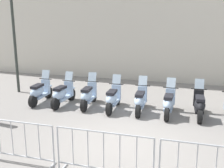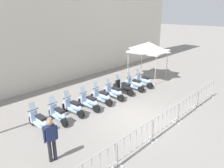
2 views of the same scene
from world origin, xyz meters
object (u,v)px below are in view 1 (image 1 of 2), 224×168
at_px(motorcycle_2, 88,95).
at_px(motorcycle_5, 169,103).
at_px(barrier_segment_2, 104,155).
at_px(motorcycle_6, 199,105).
at_px(street_lamp, 13,22).
at_px(motorcycle_4, 140,100).
at_px(barrier_segment_1, 12,142).
at_px(motorcycle_1, 62,94).
at_px(motorcycle_3, 113,98).
at_px(motorcycle_0, 40,92).

bearing_deg(motorcycle_2, motorcycle_5, -11.32).
bearing_deg(barrier_segment_2, motorcycle_6, 55.57).
height_order(motorcycle_2, street_lamp, street_lamp).
xyz_separation_m(motorcycle_4, barrier_segment_1, (-2.96, -3.88, 0.07)).
xyz_separation_m(motorcycle_1, motorcycle_2, (1.03, -0.06, 0.00)).
bearing_deg(motorcycle_5, barrier_segment_2, -112.79).
bearing_deg(motorcycle_3, street_lamp, 156.56).
xyz_separation_m(motorcycle_1, barrier_segment_2, (2.31, -4.70, 0.07)).
bearing_deg(street_lamp, motorcycle_0, -42.87).
bearing_deg(motorcycle_6, barrier_segment_1, -144.15).
bearing_deg(motorcycle_5, street_lamp, 160.67).
height_order(motorcycle_6, street_lamp, street_lamp).
distance_m(motorcycle_4, motorcycle_6, 2.03).
distance_m(motorcycle_4, street_lamp, 6.55).
bearing_deg(motorcycle_3, motorcycle_1, 170.65).
bearing_deg(motorcycle_0, motorcycle_2, -6.97).
height_order(barrier_segment_1, street_lamp, street_lamp).
relative_size(motorcycle_2, motorcycle_4, 1.00).
height_order(motorcycle_3, street_lamp, street_lamp).
distance_m(motorcycle_2, motorcycle_4, 2.03).
height_order(motorcycle_4, barrier_segment_1, motorcycle_4).
bearing_deg(motorcycle_2, barrier_segment_1, -102.83).
relative_size(barrier_segment_1, street_lamp, 0.42).
relative_size(motorcycle_2, motorcycle_6, 1.00).
bearing_deg(motorcycle_3, barrier_segment_2, -86.05).
xyz_separation_m(motorcycle_0, barrier_segment_2, (3.30, -4.89, 0.07)).
height_order(motorcycle_2, motorcycle_6, same).
bearing_deg(street_lamp, motorcycle_1, -32.78).
xyz_separation_m(motorcycle_2, barrier_segment_2, (1.28, -4.64, 0.07)).
distance_m(motorcycle_1, street_lamp, 4.07).
relative_size(motorcycle_1, motorcycle_6, 0.99).
height_order(motorcycle_1, motorcycle_5, same).
xyz_separation_m(motorcycle_0, street_lamp, (-1.58, 1.46, 2.70)).
distance_m(motorcycle_1, motorcycle_6, 5.08).
bearing_deg(barrier_segment_1, motorcycle_5, 42.87).
xyz_separation_m(barrier_segment_2, street_lamp, (-4.88, 6.35, 2.63)).
bearing_deg(motorcycle_1, motorcycle_0, 169.18).
distance_m(motorcycle_3, motorcycle_4, 1.02).
distance_m(motorcycle_2, motorcycle_5, 3.04).
height_order(barrier_segment_2, street_lamp, street_lamp).
xyz_separation_m(motorcycle_5, barrier_segment_2, (-1.70, -4.04, 0.07)).
xyz_separation_m(motorcycle_1, motorcycle_4, (3.02, -0.45, 0.00)).
relative_size(motorcycle_6, street_lamp, 0.34).
relative_size(motorcycle_1, street_lamp, 0.33).
relative_size(motorcycle_3, street_lamp, 0.33).
distance_m(motorcycle_3, barrier_segment_2, 4.38).
xyz_separation_m(motorcycle_5, street_lamp, (-6.58, 2.31, 2.70)).
bearing_deg(motorcycle_0, barrier_segment_2, -55.96).
xyz_separation_m(motorcycle_0, motorcycle_4, (4.01, -0.64, 0.00)).
xyz_separation_m(motorcycle_1, barrier_segment_1, (0.06, -4.32, 0.07)).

